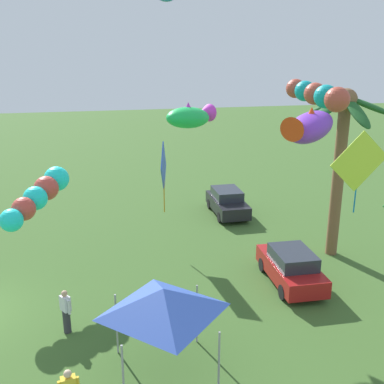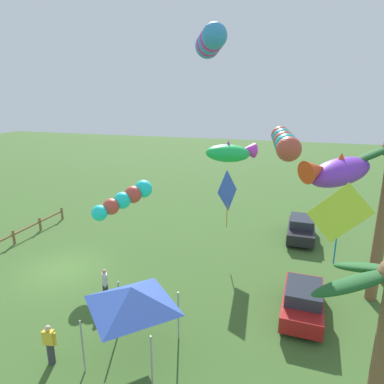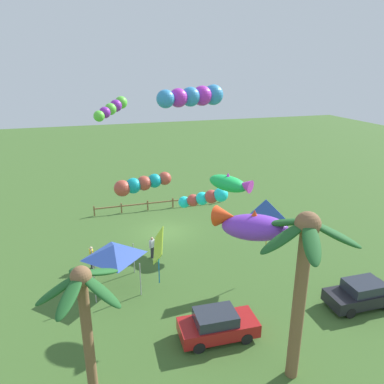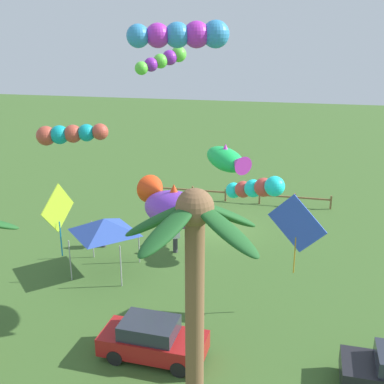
{
  "view_description": "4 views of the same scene",
  "coord_description": "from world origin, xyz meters",
  "px_view_note": "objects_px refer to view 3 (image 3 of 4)",
  "views": [
    {
      "loc": [
        16.02,
        4.98,
        9.27
      ],
      "look_at": [
        -0.13,
        8.66,
        4.14
      ],
      "focal_mm": 42.68,
      "sensor_mm": 36.0,
      "label": 1
    },
    {
      "loc": [
        14.22,
        11.97,
        9.44
      ],
      "look_at": [
        1.04,
        7.89,
        5.49
      ],
      "focal_mm": 31.89,
      "sensor_mm": 36.0,
      "label": 2
    },
    {
      "loc": [
        5.9,
        26.87,
        12.97
      ],
      "look_at": [
        0.25,
        8.33,
        6.26
      ],
      "focal_mm": 34.51,
      "sensor_mm": 36.0,
      "label": 3
    },
    {
      "loc": [
        -4.55,
        27.11,
        11.44
      ],
      "look_at": [
        -0.2,
        8.34,
        5.1
      ],
      "focal_mm": 44.82,
      "sensor_mm": 36.0,
      "label": 4
    }
  ],
  "objects_px": {
    "festival_tent": "(114,251)",
    "kite_diamond_1": "(268,219)",
    "kite_tube_3": "(205,198)",
    "kite_tube_7": "(141,184)",
    "kite_tube_2": "(193,97)",
    "spectator_1": "(92,257)",
    "kite_tube_6": "(112,108)",
    "palm_tree_0": "(84,302)",
    "kite_fish_5": "(230,183)",
    "palm_tree_1": "(303,262)",
    "kite_diamond_4": "(158,247)",
    "kite_fish_0": "(250,225)",
    "spectator_0": "(152,247)",
    "parked_car_0": "(361,294)",
    "parked_car_1": "(217,325)"
  },
  "relations": [
    {
      "from": "kite_tube_2",
      "to": "kite_fish_5",
      "type": "relative_size",
      "value": 1.45
    },
    {
      "from": "kite_diamond_1",
      "to": "kite_fish_0",
      "type": "bearing_deg",
      "value": 53.88
    },
    {
      "from": "spectator_1",
      "to": "festival_tent",
      "type": "relative_size",
      "value": 0.56
    },
    {
      "from": "kite_tube_3",
      "to": "kite_tube_6",
      "type": "relative_size",
      "value": 1.27
    },
    {
      "from": "kite_tube_2",
      "to": "kite_tube_3",
      "type": "distance_m",
      "value": 9.85
    },
    {
      "from": "kite_fish_0",
      "to": "kite_tube_3",
      "type": "xyz_separation_m",
      "value": [
        -1.64,
        -10.79,
        -2.67
      ]
    },
    {
      "from": "spectator_1",
      "to": "kite_tube_6",
      "type": "relative_size",
      "value": 0.62
    },
    {
      "from": "kite_diamond_1",
      "to": "kite_tube_6",
      "type": "relative_size",
      "value": 1.36
    },
    {
      "from": "spectator_0",
      "to": "festival_tent",
      "type": "xyz_separation_m",
      "value": [
        2.83,
        2.92,
        1.65
      ]
    },
    {
      "from": "kite_tube_7",
      "to": "palm_tree_0",
      "type": "bearing_deg",
      "value": 43.95
    },
    {
      "from": "kite_tube_2",
      "to": "kite_fish_0",
      "type": "bearing_deg",
      "value": 100.14
    },
    {
      "from": "festival_tent",
      "to": "kite_fish_0",
      "type": "xyz_separation_m",
      "value": [
        -5.38,
        6.87,
        3.91
      ]
    },
    {
      "from": "spectator_0",
      "to": "kite_tube_2",
      "type": "bearing_deg",
      "value": 109.52
    },
    {
      "from": "kite_diamond_1",
      "to": "kite_tube_6",
      "type": "distance_m",
      "value": 13.38
    },
    {
      "from": "festival_tent",
      "to": "kite_tube_6",
      "type": "height_order",
      "value": "kite_tube_6"
    },
    {
      "from": "parked_car_1",
      "to": "kite_diamond_4",
      "type": "distance_m",
      "value": 5.94
    },
    {
      "from": "palm_tree_1",
      "to": "kite_tube_2",
      "type": "relative_size",
      "value": 2.04
    },
    {
      "from": "kite_tube_6",
      "to": "kite_tube_3",
      "type": "bearing_deg",
      "value": 151.68
    },
    {
      "from": "palm_tree_1",
      "to": "kite_tube_3",
      "type": "xyz_separation_m",
      "value": [
        -0.38,
        -13.08,
        -1.91
      ]
    },
    {
      "from": "kite_tube_3",
      "to": "kite_tube_6",
      "type": "distance_m",
      "value": 9.26
    },
    {
      "from": "kite_diamond_4",
      "to": "kite_tube_6",
      "type": "distance_m",
      "value": 14.43
    },
    {
      "from": "palm_tree_1",
      "to": "kite_diamond_4",
      "type": "xyz_separation_m",
      "value": [
        5.27,
        -2.49,
        0.23
      ]
    },
    {
      "from": "spectator_1",
      "to": "kite_tube_6",
      "type": "height_order",
      "value": "kite_tube_6"
    },
    {
      "from": "parked_car_1",
      "to": "festival_tent",
      "type": "bearing_deg",
      "value": -54.19
    },
    {
      "from": "palm_tree_1",
      "to": "kite_tube_6",
      "type": "bearing_deg",
      "value": -71.11
    },
    {
      "from": "kite_tube_6",
      "to": "kite_diamond_4",
      "type": "bearing_deg",
      "value": 91.27
    },
    {
      "from": "palm_tree_1",
      "to": "kite_diamond_4",
      "type": "height_order",
      "value": "palm_tree_1"
    },
    {
      "from": "spectator_1",
      "to": "kite_diamond_4",
      "type": "bearing_deg",
      "value": 106.0
    },
    {
      "from": "palm_tree_1",
      "to": "kite_tube_7",
      "type": "height_order",
      "value": "kite_tube_7"
    },
    {
      "from": "kite_fish_0",
      "to": "spectator_0",
      "type": "bearing_deg",
      "value": -75.4
    },
    {
      "from": "palm_tree_1",
      "to": "festival_tent",
      "type": "bearing_deg",
      "value": -54.09
    },
    {
      "from": "palm_tree_1",
      "to": "spectator_1",
      "type": "xyz_separation_m",
      "value": [
        7.95,
        -11.85,
        -4.8
      ]
    },
    {
      "from": "kite_tube_3",
      "to": "kite_tube_7",
      "type": "distance_m",
      "value": 11.46
    },
    {
      "from": "kite_fish_5",
      "to": "kite_diamond_4",
      "type": "bearing_deg",
      "value": 41.49
    },
    {
      "from": "parked_car_1",
      "to": "spectator_1",
      "type": "xyz_separation_m",
      "value": [
        5.66,
        -8.71,
        0.06
      ]
    },
    {
      "from": "festival_tent",
      "to": "kite_diamond_1",
      "type": "relative_size",
      "value": 0.81
    },
    {
      "from": "festival_tent",
      "to": "palm_tree_1",
      "type": "bearing_deg",
      "value": 125.91
    },
    {
      "from": "palm_tree_0",
      "to": "kite_fish_5",
      "type": "relative_size",
      "value": 2.27
    },
    {
      "from": "palm_tree_0",
      "to": "kite_tube_2",
      "type": "bearing_deg",
      "value": -136.18
    },
    {
      "from": "palm_tree_0",
      "to": "spectator_0",
      "type": "distance_m",
      "value": 12.02
    },
    {
      "from": "palm_tree_1",
      "to": "parked_car_0",
      "type": "height_order",
      "value": "palm_tree_1"
    },
    {
      "from": "festival_tent",
      "to": "kite_tube_2",
      "type": "bearing_deg",
      "value": 159.78
    },
    {
      "from": "festival_tent",
      "to": "kite_fish_5",
      "type": "xyz_separation_m",
      "value": [
        -6.39,
        2.24,
        4.31
      ]
    },
    {
      "from": "parked_car_1",
      "to": "kite_tube_2",
      "type": "xyz_separation_m",
      "value": [
        -0.1,
        -4.39,
        10.68
      ]
    },
    {
      "from": "kite_tube_2",
      "to": "parked_car_0",
      "type": "bearing_deg",
      "value": 153.38
    },
    {
      "from": "palm_tree_0",
      "to": "kite_fish_0",
      "type": "xyz_separation_m",
      "value": [
        -7.14,
        -0.71,
        1.96
      ]
    },
    {
      "from": "parked_car_0",
      "to": "kite_fish_0",
      "type": "bearing_deg",
      "value": 6.98
    },
    {
      "from": "spectator_0",
      "to": "kite_tube_3",
      "type": "relative_size",
      "value": 0.48
    },
    {
      "from": "kite_fish_5",
      "to": "kite_tube_7",
      "type": "height_order",
      "value": "kite_tube_7"
    },
    {
      "from": "kite_fish_5",
      "to": "kite_tube_3",
      "type": "bearing_deg",
      "value": -95.87
    }
  ]
}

